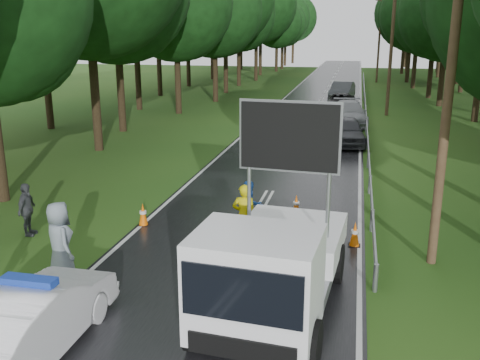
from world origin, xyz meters
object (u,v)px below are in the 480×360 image
(police_sedan, at_px, (33,319))
(queue_car_first, at_px, (346,131))
(barrier, at_px, (261,234))
(work_truck, at_px, (273,266))
(queue_car_fourth, at_px, (342,91))
(queue_car_third, at_px, (341,102))
(officer, at_px, (244,216))
(civilian, at_px, (250,208))
(queue_car_second, at_px, (349,113))

(police_sedan, xyz_separation_m, queue_car_first, (5.27, 20.86, 0.03))
(barrier, height_order, queue_car_first, queue_car_first)
(work_truck, relative_size, queue_car_fourth, 1.17)
(queue_car_first, bearing_deg, queue_car_third, 85.87)
(barrier, bearing_deg, queue_car_third, 94.26)
(barrier, height_order, officer, officer)
(queue_car_first, xyz_separation_m, queue_car_fourth, (-0.83, 18.88, 0.07))
(barrier, xyz_separation_m, queue_car_third, (1.07, 28.85, -0.18))
(civilian, xyz_separation_m, queue_car_second, (2.50, 20.27, -0.07))
(work_truck, relative_size, queue_car_third, 1.24)
(police_sedan, bearing_deg, queue_car_second, -100.94)
(police_sedan, distance_m, civilian, 7.43)
(queue_car_second, height_order, queue_car_fourth, queue_car_fourth)
(barrier, xyz_separation_m, queue_car_fourth, (0.97, 34.85, -0.01))
(barrier, height_order, queue_car_fourth, queue_car_fourth)
(civilian, relative_size, queue_car_third, 0.36)
(work_truck, bearing_deg, civilian, 111.36)
(queue_car_first, distance_m, queue_car_second, 6.30)
(officer, distance_m, queue_car_first, 15.18)
(barrier, distance_m, civilian, 2.12)
(work_truck, distance_m, officer, 3.93)
(work_truck, xyz_separation_m, queue_car_fourth, (0.25, 37.52, -0.39))
(civilian, bearing_deg, queue_car_third, 51.45)
(police_sedan, xyz_separation_m, queue_car_third, (4.54, 33.74, -0.07))
(civilian, bearing_deg, barrier, -105.62)
(queue_car_fourth, bearing_deg, police_sedan, -89.98)
(officer, bearing_deg, civilian, -96.88)
(police_sedan, xyz_separation_m, queue_car_second, (5.27, 27.16, 0.05))
(police_sedan, relative_size, work_truck, 0.75)
(civilian, bearing_deg, queue_car_first, 45.08)
(queue_car_first, bearing_deg, queue_car_second, 82.63)
(civilian, height_order, queue_car_third, civilian)
(civilian, relative_size, queue_car_second, 0.32)
(queue_car_first, xyz_separation_m, queue_car_second, (0.00, 6.30, 0.02))
(queue_car_second, bearing_deg, queue_car_third, 91.13)
(work_truck, xyz_separation_m, queue_car_first, (1.09, 18.64, -0.46))
(civilian, bearing_deg, queue_car_fourth, 52.31)
(queue_car_first, xyz_separation_m, queue_car_third, (-0.73, 12.88, -0.10))
(work_truck, height_order, barrier, work_truck)
(police_sedan, relative_size, officer, 2.32)
(queue_car_second, relative_size, queue_car_third, 1.14)
(work_truck, distance_m, queue_car_third, 31.53)
(police_sedan, height_order, queue_car_third, police_sedan)
(civilian, distance_m, queue_car_fourth, 32.89)
(officer, xyz_separation_m, civilian, (-0.04, 1.00, -0.10))
(barrier, height_order, civilian, civilian)
(queue_car_second, bearing_deg, barrier, -99.82)
(police_sedan, relative_size, barrier, 1.64)
(officer, relative_size, queue_car_third, 0.40)
(queue_car_fourth, bearing_deg, queue_car_second, -79.82)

